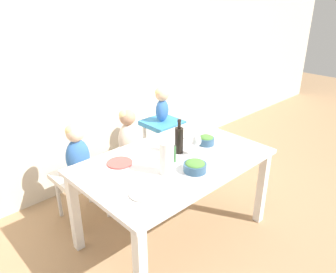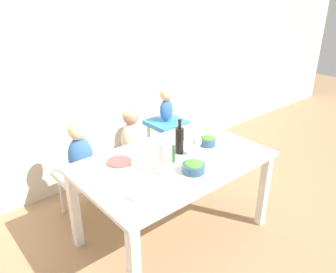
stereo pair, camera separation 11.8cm
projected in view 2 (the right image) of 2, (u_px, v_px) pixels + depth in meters
name	position (u px, v px, depth m)	size (l,w,h in m)	color
ground_plane	(173.00, 233.00, 2.96)	(14.00, 14.00, 0.00)	#9E7A56
wall_back	(88.00, 61.00, 3.33)	(10.00, 0.06, 2.70)	beige
dining_table	(174.00, 170.00, 2.70)	(1.54, 0.97, 0.75)	silver
chair_far_left	(83.00, 178.00, 3.06)	(0.44, 0.44, 0.47)	silver
chair_far_center	(133.00, 160.00, 3.40)	(0.44, 0.44, 0.47)	silver
chair_right_highchair	(166.00, 133.00, 3.60)	(0.37, 0.37, 0.72)	silver
person_child_left	(79.00, 147.00, 2.93)	(0.22, 0.17, 0.49)	#3366B2
person_child_center	(131.00, 131.00, 3.27)	(0.22, 0.17, 0.49)	beige
person_baby_right	(166.00, 102.00, 3.46)	(0.16, 0.15, 0.37)	#3366B2
wine_bottle	(179.00, 140.00, 2.72)	(0.07, 0.07, 0.30)	black
paper_towel_roll	(165.00, 158.00, 2.41)	(0.11, 0.11, 0.25)	white
wine_glass_near	(197.00, 142.00, 2.67)	(0.07, 0.07, 0.18)	white
salad_bowl_large	(194.00, 167.00, 2.46)	(0.18, 0.18, 0.09)	#335675
salad_bowl_small	(208.00, 141.00, 2.89)	(0.14, 0.14, 0.09)	#335675
dinner_plate_front_left	(140.00, 193.00, 2.21)	(0.20, 0.20, 0.01)	silver
dinner_plate_back_left	(119.00, 162.00, 2.61)	(0.20, 0.20, 0.01)	#D14C47
dinner_plate_back_right	(191.00, 135.00, 3.09)	(0.20, 0.20, 0.01)	silver
condiment_bottle_hot_sauce	(173.00, 153.00, 2.59)	(0.04, 0.04, 0.16)	#336633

